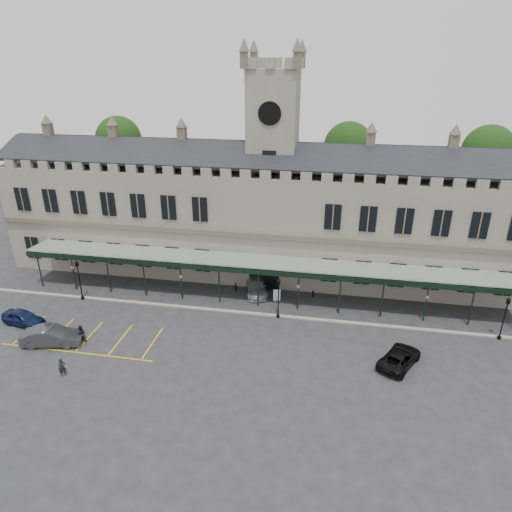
% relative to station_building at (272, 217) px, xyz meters
% --- Properties ---
extents(ground, '(140.00, 140.00, 0.00)m').
position_rel_station_building_xyz_m(ground, '(0.00, -15.91, -6.47)').
color(ground, '#27272A').
extents(station_building, '(60.00, 10.36, 17.30)m').
position_rel_station_building_xyz_m(station_building, '(0.00, 0.00, 0.00)').
color(station_building, slate).
rests_on(station_building, ground).
extents(clock_tower, '(5.60, 5.60, 24.80)m').
position_rel_station_building_xyz_m(clock_tower, '(0.00, 0.09, 6.64)').
color(clock_tower, slate).
rests_on(clock_tower, ground).
extents(canopy, '(50.00, 4.10, 4.30)m').
position_rel_station_building_xyz_m(canopy, '(0.00, -8.45, -4.06)').
color(canopy, '#8C9E93').
rests_on(canopy, ground).
extents(kerb, '(60.00, 0.40, 0.12)m').
position_rel_station_building_xyz_m(kerb, '(0.00, -10.41, -6.41)').
color(kerb, gray).
rests_on(kerb, ground).
extents(parking_markings, '(16.00, 6.00, 0.01)m').
position_rel_station_building_xyz_m(parking_markings, '(-14.00, -17.41, -6.47)').
color(parking_markings, gold).
rests_on(parking_markings, ground).
extents(tree_behind_left, '(6.00, 6.00, 16.00)m').
position_rel_station_building_xyz_m(tree_behind_left, '(-22.00, 9.09, 6.35)').
color(tree_behind_left, '#332314').
rests_on(tree_behind_left, ground).
extents(tree_behind_mid, '(6.00, 6.00, 16.00)m').
position_rel_station_building_xyz_m(tree_behind_mid, '(8.00, 9.09, 6.35)').
color(tree_behind_mid, '#332314').
rests_on(tree_behind_mid, ground).
extents(tree_behind_right, '(6.00, 6.00, 16.00)m').
position_rel_station_building_xyz_m(tree_behind_right, '(24.00, 9.09, 6.35)').
color(tree_behind_right, '#332314').
rests_on(tree_behind_right, ground).
extents(lamp_post_left, '(0.42, 0.42, 4.46)m').
position_rel_station_building_xyz_m(lamp_post_left, '(-18.15, -10.65, -3.82)').
color(lamp_post_left, black).
rests_on(lamp_post_left, ground).
extents(lamp_post_mid, '(0.40, 0.40, 4.23)m').
position_rel_station_building_xyz_m(lamp_post_mid, '(2.28, -10.60, -3.96)').
color(lamp_post_mid, black).
rests_on(lamp_post_mid, ground).
extents(lamp_post_right, '(0.40, 0.40, 4.24)m').
position_rel_station_building_xyz_m(lamp_post_right, '(22.18, -10.71, -3.95)').
color(lamp_post_right, black).
rests_on(lamp_post_right, ground).
extents(traffic_cone, '(0.46, 0.46, 0.73)m').
position_rel_station_building_xyz_m(traffic_cone, '(11.96, -17.18, -6.11)').
color(traffic_cone, orange).
rests_on(traffic_cone, ground).
extents(sign_board, '(0.73, 0.13, 1.26)m').
position_rel_station_building_xyz_m(sign_board, '(1.71, -7.34, -5.85)').
color(sign_board, black).
rests_on(sign_board, ground).
extents(bollard_left, '(0.17, 0.17, 0.96)m').
position_rel_station_building_xyz_m(bollard_left, '(-2.89, -6.09, -5.99)').
color(bollard_left, black).
rests_on(bollard_left, ground).
extents(bollard_right, '(0.14, 0.14, 0.81)m').
position_rel_station_building_xyz_m(bollard_right, '(5.33, -5.96, -6.06)').
color(bollard_right, black).
rests_on(bollard_right, ground).
extents(car_left_a, '(4.47, 2.50, 1.44)m').
position_rel_station_building_xyz_m(car_left_a, '(-21.00, -16.10, -5.75)').
color(car_left_a, '#0C1537').
rests_on(car_left_a, ground).
extents(car_left_b, '(5.33, 2.80, 1.67)m').
position_rel_station_building_xyz_m(car_left_b, '(-16.47, -18.55, -5.63)').
color(car_left_b, '#313438').
rests_on(car_left_b, ground).
extents(car_taxi, '(3.23, 5.40, 1.47)m').
position_rel_station_building_xyz_m(car_taxi, '(-0.70, -5.91, -5.74)').
color(car_taxi, '#9FA2A6').
rests_on(car_taxi, ground).
extents(car_van, '(4.28, 5.24, 1.33)m').
position_rel_station_building_xyz_m(car_van, '(13.00, -16.09, -5.80)').
color(car_van, black).
rests_on(car_van, ground).
extents(person_a, '(0.68, 0.68, 1.59)m').
position_rel_station_building_xyz_m(person_a, '(-13.20, -22.30, -5.68)').
color(person_a, black).
rests_on(person_a, ground).
extents(person_b, '(1.05, 1.01, 1.70)m').
position_rel_station_building_xyz_m(person_b, '(-14.16, -17.81, -5.62)').
color(person_b, black).
rests_on(person_b, ground).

